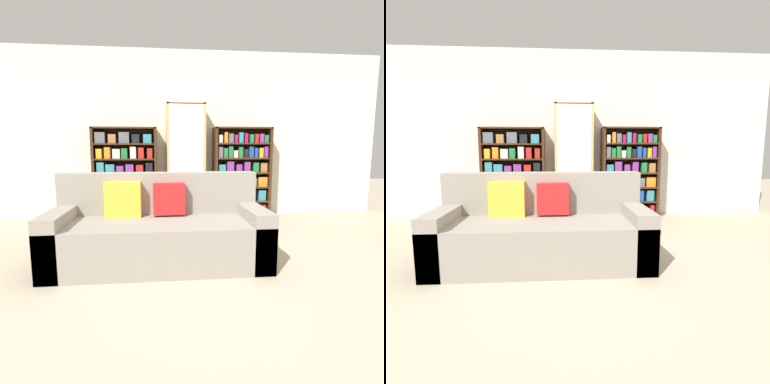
% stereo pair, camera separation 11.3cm
% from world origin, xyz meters
% --- Properties ---
extents(ground_plane, '(16.00, 16.00, 0.00)m').
position_xyz_m(ground_plane, '(0.00, 0.00, 0.00)').
color(ground_plane, tan).
extents(wall_back, '(6.84, 0.06, 2.70)m').
position_xyz_m(wall_back, '(0.00, 2.52, 1.35)').
color(wall_back, silver).
rests_on(wall_back, ground).
extents(couch, '(2.07, 0.87, 0.88)m').
position_xyz_m(couch, '(-0.35, 0.40, 0.30)').
color(couch, gray).
rests_on(couch, ground).
extents(bookshelf_left, '(1.00, 0.32, 1.46)m').
position_xyz_m(bookshelf_left, '(-0.89, 2.32, 0.71)').
color(bookshelf_left, '#3D2314').
rests_on(bookshelf_left, ground).
extents(display_cabinet, '(0.60, 0.36, 1.83)m').
position_xyz_m(display_cabinet, '(0.07, 2.30, 0.91)').
color(display_cabinet, tan).
rests_on(display_cabinet, ground).
extents(bookshelf_right, '(0.93, 0.32, 1.47)m').
position_xyz_m(bookshelf_right, '(1.00, 2.32, 0.72)').
color(bookshelf_right, '#3D2314').
rests_on(bookshelf_right, ground).
extents(wine_bottle, '(0.08, 0.08, 0.41)m').
position_xyz_m(wine_bottle, '(0.65, 1.22, 0.17)').
color(wine_bottle, '#143819').
rests_on(wine_bottle, ground).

